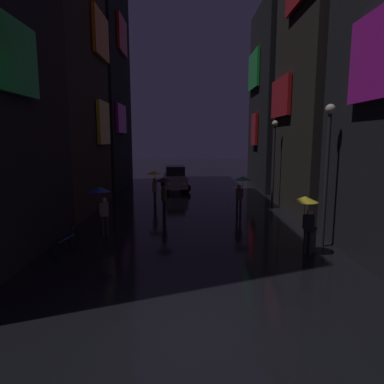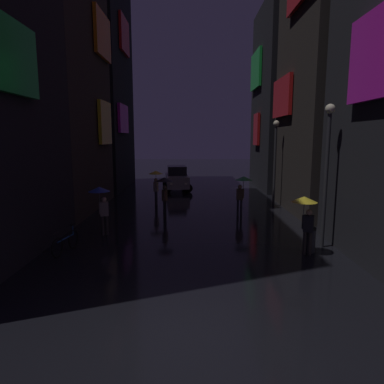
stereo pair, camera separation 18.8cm
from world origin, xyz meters
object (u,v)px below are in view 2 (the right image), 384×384
object	(u,v)px
pedestrian_near_crossing_yellow	(306,209)
bicycle_parked_at_storefront	(66,242)
pedestrian_midstreet_centre_yellow	(156,178)
car_distant	(177,178)
pedestrian_foreground_left_green	(242,185)
pedestrian_midstreet_left_black	(165,186)
trash_bin	(309,240)
streetlamp_right_near	(327,159)
streetlamp_right_far	(275,153)
pedestrian_far_right_blue	(101,197)

from	to	relation	value
pedestrian_near_crossing_yellow	bicycle_parked_at_storefront	xyz separation A→B (m)	(-8.61, 0.22, -1.28)
pedestrian_midstreet_centre_yellow	car_distant	distance (m)	6.15
pedestrian_foreground_left_green	pedestrian_midstreet_left_black	xyz separation A→B (m)	(-4.13, -0.38, 0.00)
trash_bin	pedestrian_midstreet_left_black	bearing A→B (deg)	135.61
pedestrian_foreground_left_green	pedestrian_midstreet_left_black	size ratio (longest dim) A/B	1.00
bicycle_parked_at_storefront	pedestrian_foreground_left_green	bearing A→B (deg)	39.76
pedestrian_foreground_left_green	streetlamp_right_near	distance (m)	6.14
pedestrian_midstreet_left_black	streetlamp_right_far	xyz separation A→B (m)	(6.44, 2.89, 1.59)
trash_bin	bicycle_parked_at_storefront	bearing A→B (deg)	-179.56
pedestrian_midstreet_centre_yellow	bicycle_parked_at_storefront	size ratio (longest dim) A/B	1.18
bicycle_parked_at_storefront	car_distant	size ratio (longest dim) A/B	0.42
pedestrian_midstreet_left_black	car_distant	distance (m)	9.49
pedestrian_foreground_left_green	bicycle_parked_at_storefront	size ratio (longest dim) A/B	1.18
car_distant	streetlamp_right_near	distance (m)	15.97
car_distant	streetlamp_right_near	xyz separation A→B (m)	(6.21, -14.51, 2.44)
pedestrian_midstreet_centre_yellow	car_distant	bearing A→B (deg)	80.21
bicycle_parked_at_storefront	trash_bin	size ratio (longest dim) A/B	1.94
streetlamp_right_far	streetlamp_right_near	distance (m)	7.93
pedestrian_far_right_blue	streetlamp_right_far	distance (m)	11.02
pedestrian_far_right_blue	trash_bin	bearing A→B (deg)	-14.68
pedestrian_foreground_left_green	pedestrian_midstreet_left_black	distance (m)	4.15
pedestrian_far_right_blue	streetlamp_right_near	bearing A→B (deg)	-10.03
trash_bin	streetlamp_right_near	bearing A→B (deg)	39.08
bicycle_parked_at_storefront	trash_bin	bearing A→B (deg)	0.44
car_distant	streetlamp_right_far	xyz separation A→B (m)	(6.21, -6.57, 2.33)
car_distant	pedestrian_midstreet_centre_yellow	bearing A→B (deg)	-99.79
pedestrian_midstreet_left_black	trash_bin	bearing A→B (deg)	-44.39
pedestrian_foreground_left_green	streetlamp_right_near	size ratio (longest dim) A/B	0.39
pedestrian_far_right_blue	streetlamp_right_near	world-z (taller)	streetlamp_right_near
streetlamp_right_far	trash_bin	size ratio (longest dim) A/B	5.55
streetlamp_right_far	streetlamp_right_near	size ratio (longest dim) A/B	0.96
pedestrian_midstreet_centre_yellow	bicycle_parked_at_storefront	bearing A→B (deg)	-104.46
pedestrian_foreground_left_green	streetlamp_right_far	bearing A→B (deg)	47.37
pedestrian_far_right_blue	pedestrian_near_crossing_yellow	size ratio (longest dim) A/B	1.00
pedestrian_midstreet_centre_yellow	streetlamp_right_far	world-z (taller)	streetlamp_right_far
pedestrian_near_crossing_yellow	car_distant	xyz separation A→B (m)	(-5.22, 15.36, -0.74)
pedestrian_midstreet_left_black	streetlamp_right_far	world-z (taller)	streetlamp_right_far
pedestrian_far_right_blue	pedestrian_near_crossing_yellow	world-z (taller)	same
pedestrian_foreground_left_green	pedestrian_far_right_blue	bearing A→B (deg)	-149.42
streetlamp_right_far	trash_bin	world-z (taller)	streetlamp_right_far
pedestrian_midstreet_centre_yellow	pedestrian_midstreet_left_black	distance (m)	3.53
pedestrian_near_crossing_yellow	streetlamp_right_near	distance (m)	2.14
pedestrian_far_right_blue	car_distant	size ratio (longest dim) A/B	0.50
car_distant	trash_bin	size ratio (longest dim) A/B	4.60
pedestrian_foreground_left_green	pedestrian_near_crossing_yellow	xyz separation A→B (m)	(1.32, -6.29, 0.00)
pedestrian_foreground_left_green	bicycle_parked_at_storefront	bearing A→B (deg)	-140.24
pedestrian_midstreet_centre_yellow	pedestrian_midstreet_left_black	size ratio (longest dim) A/B	1.00
pedestrian_midstreet_centre_yellow	streetlamp_right_near	bearing A→B (deg)	-49.51
pedestrian_foreground_left_green	car_distant	size ratio (longest dim) A/B	0.50
bicycle_parked_at_storefront	pedestrian_far_right_blue	bearing A→B (deg)	71.19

